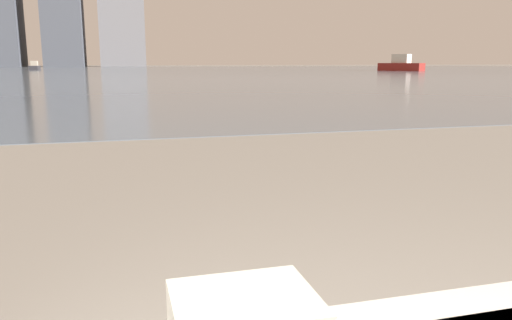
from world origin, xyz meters
TOP-DOWN VIEW (x-y plane):
  - harbor_water at (0.00, 62.00)m, footprint 180.00×110.00m
  - harbor_boat_0 at (31.10, 52.08)m, footprint 4.25×5.16m
  - harbor_boat_1 at (-10.65, 69.76)m, footprint 1.07×3.06m
  - skyline_tower_2 at (-11.19, 118.00)m, footprint 7.95×12.40m

SIDE VIEW (x-z plane):
  - harbor_water at x=0.00m, z-range 0.00..0.01m
  - harbor_boat_1 at x=-10.65m, z-range -0.16..0.99m
  - harbor_boat_0 at x=31.10m, z-range -0.27..1.62m
  - skyline_tower_2 at x=-11.19m, z-range 0.00..27.45m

